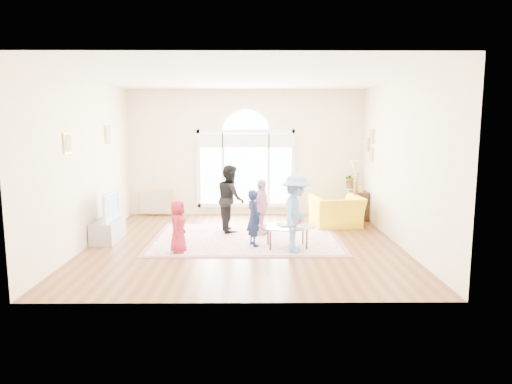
{
  "coord_description": "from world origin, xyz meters",
  "views": [
    {
      "loc": [
        0.16,
        -8.7,
        2.31
      ],
      "look_at": [
        0.24,
        0.3,
        0.98
      ],
      "focal_mm": 32.0,
      "sensor_mm": 36.0,
      "label": 1
    }
  ],
  "objects_px": {
    "tv_console": "(108,230)",
    "armchair": "(337,212)",
    "area_rug": "(246,238)",
    "coffee_table": "(287,227)",
    "television": "(107,206)"
  },
  "relations": [
    {
      "from": "television",
      "to": "coffee_table",
      "type": "distance_m",
      "value": 3.62
    },
    {
      "from": "area_rug",
      "to": "coffee_table",
      "type": "bearing_deg",
      "value": -42.77
    },
    {
      "from": "coffee_table",
      "to": "armchair",
      "type": "bearing_deg",
      "value": 50.62
    },
    {
      "from": "tv_console",
      "to": "television",
      "type": "distance_m",
      "value": 0.49
    },
    {
      "from": "tv_console",
      "to": "armchair",
      "type": "xyz_separation_m",
      "value": [
        4.84,
        1.2,
        0.14
      ]
    },
    {
      "from": "area_rug",
      "to": "television",
      "type": "height_order",
      "value": "television"
    },
    {
      "from": "television",
      "to": "coffee_table",
      "type": "xyz_separation_m",
      "value": [
        3.56,
        -0.6,
        -0.3
      ]
    },
    {
      "from": "television",
      "to": "area_rug",
      "type": "bearing_deg",
      "value": 2.58
    },
    {
      "from": "coffee_table",
      "to": "area_rug",
      "type": "bearing_deg",
      "value": 133.01
    },
    {
      "from": "area_rug",
      "to": "armchair",
      "type": "distance_m",
      "value": 2.34
    },
    {
      "from": "area_rug",
      "to": "armchair",
      "type": "height_order",
      "value": "armchair"
    },
    {
      "from": "area_rug",
      "to": "coffee_table",
      "type": "relative_size",
      "value": 3.22
    },
    {
      "from": "tv_console",
      "to": "coffee_table",
      "type": "bearing_deg",
      "value": -9.53
    },
    {
      "from": "area_rug",
      "to": "tv_console",
      "type": "xyz_separation_m",
      "value": [
        -2.79,
        -0.13,
        0.2
      ]
    },
    {
      "from": "area_rug",
      "to": "television",
      "type": "xyz_separation_m",
      "value": [
        -2.78,
        -0.13,
        0.69
      ]
    }
  ]
}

